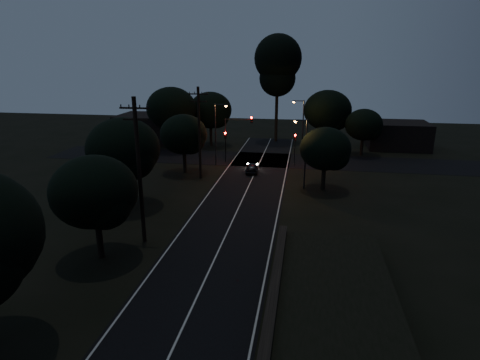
% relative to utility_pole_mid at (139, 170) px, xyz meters
% --- Properties ---
extents(road_surface, '(60.00, 70.00, 0.03)m').
position_rel_utility_pole_mid_xyz_m(road_surface, '(6.00, 16.12, -5.73)').
color(road_surface, black).
rests_on(road_surface, ground).
extents(utility_pole_mid, '(2.20, 0.30, 11.00)m').
position_rel_utility_pole_mid_xyz_m(utility_pole_mid, '(0.00, 0.00, 0.00)').
color(utility_pole_mid, black).
rests_on(utility_pole_mid, ground).
extents(utility_pole_far, '(2.20, 0.30, 10.50)m').
position_rel_utility_pole_mid_xyz_m(utility_pole_far, '(0.00, 17.00, -0.25)').
color(utility_pole_far, black).
rests_on(utility_pole_far, ground).
extents(tree_left_b, '(5.83, 5.83, 7.41)m').
position_rel_utility_pole_mid_xyz_m(tree_left_b, '(-1.79, -3.12, -0.93)').
color(tree_left_b, black).
rests_on(tree_left_b, ground).
extents(tree_left_c, '(6.68, 6.68, 8.44)m').
position_rel_utility_pole_mid_xyz_m(tree_left_c, '(-4.26, 6.86, -0.28)').
color(tree_left_c, black).
rests_on(tree_left_c, ground).
extents(tree_left_d, '(5.63, 5.63, 7.14)m').
position_rel_utility_pole_mid_xyz_m(tree_left_d, '(-2.30, 18.89, -1.11)').
color(tree_left_d, black).
rests_on(tree_left_d, ground).
extents(tree_far_nw, '(6.69, 6.69, 8.47)m').
position_rel_utility_pole_mid_xyz_m(tree_far_nw, '(-2.76, 34.86, -0.25)').
color(tree_far_nw, black).
rests_on(tree_far_nw, ground).
extents(tree_far_w, '(7.40, 7.40, 9.43)m').
position_rel_utility_pole_mid_xyz_m(tree_far_w, '(-7.74, 30.85, 0.39)').
color(tree_far_w, black).
rests_on(tree_far_w, ground).
extents(tree_far_ne, '(7.09, 7.09, 8.97)m').
position_rel_utility_pole_mid_xyz_m(tree_far_ne, '(15.25, 34.86, 0.06)').
color(tree_far_ne, black).
rests_on(tree_far_ne, ground).
extents(tree_far_e, '(5.24, 5.24, 6.65)m').
position_rel_utility_pole_mid_xyz_m(tree_far_e, '(20.19, 31.89, -1.43)').
color(tree_far_e, black).
rests_on(tree_far_e, ground).
extents(tree_right_a, '(5.30, 5.30, 6.74)m').
position_rel_utility_pole_mid_xyz_m(tree_right_a, '(14.19, 14.89, -1.37)').
color(tree_right_a, black).
rests_on(tree_right_a, ground).
extents(tall_pine, '(7.56, 7.56, 17.19)m').
position_rel_utility_pole_mid_xyz_m(tall_pine, '(7.00, 40.00, 6.66)').
color(tall_pine, black).
rests_on(tall_pine, ground).
extents(building_left, '(10.00, 8.00, 4.40)m').
position_rel_utility_pole_mid_xyz_m(building_left, '(-14.00, 37.00, -3.54)').
color(building_left, black).
rests_on(building_left, ground).
extents(building_right, '(9.00, 7.00, 4.00)m').
position_rel_utility_pole_mid_xyz_m(building_right, '(26.00, 38.00, -3.74)').
color(building_right, black).
rests_on(building_right, ground).
extents(signal_left, '(0.28, 0.35, 4.10)m').
position_rel_utility_pole_mid_xyz_m(signal_left, '(1.40, 24.99, -2.90)').
color(signal_left, black).
rests_on(signal_left, ground).
extents(signal_right, '(0.28, 0.35, 4.10)m').
position_rel_utility_pole_mid_xyz_m(signal_right, '(10.60, 24.99, -2.90)').
color(signal_right, black).
rests_on(signal_right, ground).
extents(signal_mast, '(3.70, 0.35, 6.25)m').
position_rel_utility_pole_mid_xyz_m(signal_mast, '(3.09, 24.99, -1.40)').
color(signal_mast, black).
rests_on(signal_mast, ground).
extents(streetlight_a, '(1.66, 0.26, 8.00)m').
position_rel_utility_pole_mid_xyz_m(streetlight_a, '(0.69, 23.00, -1.10)').
color(streetlight_a, black).
rests_on(streetlight_a, ground).
extents(streetlight_b, '(1.66, 0.26, 8.00)m').
position_rel_utility_pole_mid_xyz_m(streetlight_b, '(11.31, 29.00, -1.10)').
color(streetlight_b, black).
rests_on(streetlight_b, ground).
extents(streetlight_c, '(1.46, 0.26, 7.50)m').
position_rel_utility_pole_mid_xyz_m(streetlight_c, '(11.83, 15.00, -1.39)').
color(streetlight_c, black).
rests_on(streetlight_c, ground).
extents(car, '(1.77, 3.69, 1.21)m').
position_rel_utility_pole_mid_xyz_m(car, '(5.60, 20.42, -5.13)').
color(car, black).
rests_on(car, ground).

